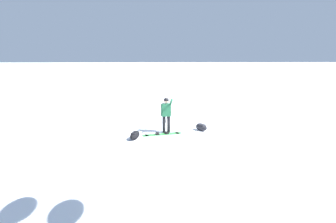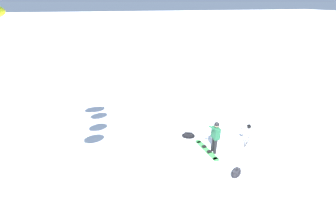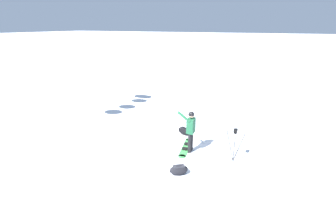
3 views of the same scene
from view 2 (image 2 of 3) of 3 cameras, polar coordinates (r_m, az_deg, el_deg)
ground_plane at (r=10.17m, az=8.73°, el=-12.29°), size 300.00×300.00×0.00m
snowboarder at (r=10.08m, az=12.57°, el=-6.01°), size 0.63×0.51×1.68m
snowboard at (r=10.69m, az=10.29°, el=-10.02°), size 0.58×1.80×0.10m
gear_bag_large at (r=9.55m, az=17.82°, el=-15.30°), size 0.69×0.65×0.33m
camera_tripod at (r=10.90m, az=20.66°, el=-5.07°), size 0.66×0.46×1.26m
gear_bag_small at (r=11.31m, az=5.47°, el=-6.39°), size 0.75×0.54×0.32m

